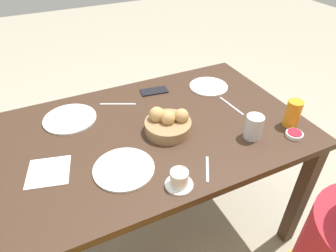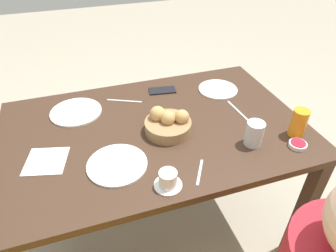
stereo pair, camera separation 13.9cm
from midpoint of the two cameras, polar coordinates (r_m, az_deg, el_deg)
The scene contains 15 objects.
ground_plane at distance 1.99m, azimuth 0.11°, elevation -18.15°, with size 10.00×10.00×0.00m, color #A89E89.
dining_table at distance 1.49m, azimuth 0.14°, elevation -3.27°, with size 1.43×0.92×0.77m.
bread_basket at distance 1.38m, azimuth 2.87°, elevation 0.38°, with size 0.22×0.22×0.11m.
plate_near_left at distance 1.75m, azimuth 11.75°, elevation 6.77°, with size 0.22×0.22×0.01m.
plate_near_right at distance 1.58m, azimuth -14.75°, elevation 2.53°, with size 0.26×0.26×0.01m.
plate_far_center at distance 1.24m, azimuth -6.50°, elevation -7.45°, with size 0.25×0.25×0.01m.
juice_glass at distance 1.50m, azimuth 26.10°, elevation 0.44°, with size 0.07×0.07×0.13m.
water_tumbler at distance 1.37m, azimuth 18.94°, elevation -1.49°, with size 0.08×0.08×0.11m.
coffee_cup at distance 1.14m, azimuth 3.55°, elevation -10.37°, with size 0.11×0.11×0.07m.
jam_bowl_berry at distance 1.46m, azimuth 26.03°, elevation -3.30°, with size 0.08×0.08×0.02m.
fork_silver at distance 1.63m, azimuth -5.91°, elevation 4.71°, with size 0.18×0.09×0.00m.
knife_silver at distance 1.60m, azimuth 15.52°, elevation 2.83°, with size 0.02×0.19×0.00m.
spoon_coffee at distance 1.22m, azimuth 9.36°, elevation -8.79°, with size 0.08×0.13×0.00m.
napkin at distance 1.32m, azimuth -19.45°, elevation -6.45°, with size 0.20×0.20×0.00m.
cell_phone at distance 1.71m, azimuth 1.23°, elevation 6.71°, with size 0.16×0.09×0.01m.
Camera 2 is at (0.29, 1.10, 1.64)m, focal length 32.00 mm.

